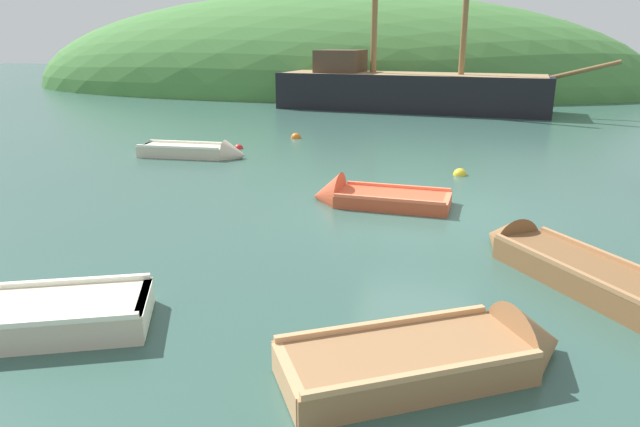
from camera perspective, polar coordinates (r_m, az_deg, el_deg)
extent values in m
plane|color=#33564C|center=(12.30, 9.99, 0.12)|extent=(120.00, 120.00, 0.00)
ellipsoid|color=#477F3D|center=(41.88, 0.47, 12.28)|extent=(43.69, 19.31, 12.95)
cube|color=black|center=(29.78, 8.99, 11.06)|extent=(13.59, 5.12, 2.60)
cube|color=#997A51|center=(29.68, 9.10, 13.46)|extent=(13.03, 4.77, 0.10)
cylinder|color=olive|center=(29.24, 24.76, 12.79)|extent=(2.95, 0.56, 0.97)
cube|color=#4C3828|center=(30.55, 2.07, 14.88)|extent=(2.49, 2.70, 1.10)
cube|color=#C64C2D|center=(12.69, 7.27, 1.10)|extent=(2.50, 1.42, 0.38)
cone|color=#C64C2D|center=(13.01, 0.70, 1.65)|extent=(0.71, 1.22, 1.17)
cube|color=#FF6E48|center=(12.54, 12.48, 0.91)|extent=(0.21, 1.11, 0.27)
cube|color=#FF6E48|center=(12.72, 5.43, 1.83)|extent=(0.27, 1.14, 0.05)
cube|color=#FF6E48|center=(12.59, 9.18, 1.52)|extent=(0.27, 1.14, 0.05)
cube|color=#FF6E48|center=(13.18, 7.75, 2.69)|extent=(2.36, 0.27, 0.07)
cube|color=#FF6E48|center=(12.08, 6.83, 1.40)|extent=(2.36, 0.27, 0.07)
cube|color=beige|center=(18.35, -13.38, 5.87)|extent=(2.70, 1.01, 0.46)
cone|color=beige|center=(17.73, -8.40, 5.77)|extent=(0.69, 0.92, 0.90)
cube|color=white|center=(18.90, -16.98, 6.12)|extent=(0.14, 0.86, 0.32)
cube|color=white|center=(18.13, -12.05, 6.37)|extent=(0.20, 0.88, 0.05)
cube|color=white|center=(18.51, -14.75, 6.40)|extent=(0.20, 0.88, 0.05)
cube|color=white|center=(17.91, -14.00, 6.40)|extent=(2.63, 0.14, 0.07)
cube|color=white|center=(18.69, -12.89, 6.91)|extent=(2.63, 0.14, 0.07)
cube|color=brown|center=(9.37, 25.24, -6.05)|extent=(2.63, 3.14, 0.48)
cone|color=brown|center=(10.65, 17.66, -2.49)|extent=(1.24, 1.18, 0.98)
cube|color=#AE7B4F|center=(9.65, 23.02, -3.97)|extent=(0.88, 0.69, 0.05)
cube|color=#AE7B4F|center=(8.99, 27.92, -6.16)|extent=(0.88, 0.69, 0.05)
cube|color=#AE7B4F|center=(9.62, 27.36, -4.03)|extent=(1.82, 2.54, 0.07)
cube|color=#AE7B4F|center=(8.94, 23.38, -5.04)|extent=(1.82, 2.54, 0.07)
cube|color=#9E7047|center=(6.51, 8.29, -14.91)|extent=(2.90, 2.32, 0.47)
cone|color=#9E7047|center=(7.30, 20.51, -12.11)|extent=(1.13, 1.29, 1.11)
cube|color=tan|center=(6.10, -3.14, -16.35)|extent=(0.62, 0.97, 0.33)
cube|color=tan|center=(6.61, 12.12, -12.84)|extent=(0.68, 1.02, 0.05)
cube|color=tan|center=(6.25, 4.36, -14.34)|extent=(0.68, 1.02, 0.05)
cube|color=tan|center=(5.96, 10.68, -15.34)|extent=(2.32, 1.35, 0.07)
cube|color=tan|center=(6.80, 6.43, -10.76)|extent=(2.32, 1.35, 0.07)
cube|color=beige|center=(8.20, -27.02, -9.58)|extent=(3.21, 2.27, 0.48)
cube|color=white|center=(7.84, -17.01, -9.00)|extent=(0.53, 1.09, 0.34)
cube|color=white|center=(7.98, -23.63, -8.41)|extent=(0.60, 1.14, 0.05)
cube|color=white|center=(8.60, -26.16, -6.24)|extent=(2.72, 1.15, 0.07)
cube|color=white|center=(7.59, -28.57, -9.69)|extent=(2.72, 1.15, 0.07)
sphere|color=red|center=(19.34, -8.07, 6.40)|extent=(0.29, 0.29, 0.29)
sphere|color=yellow|center=(15.88, 13.70, 3.74)|extent=(0.36, 0.36, 0.36)
sphere|color=orange|center=(21.20, -2.40, 7.49)|extent=(0.37, 0.37, 0.37)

